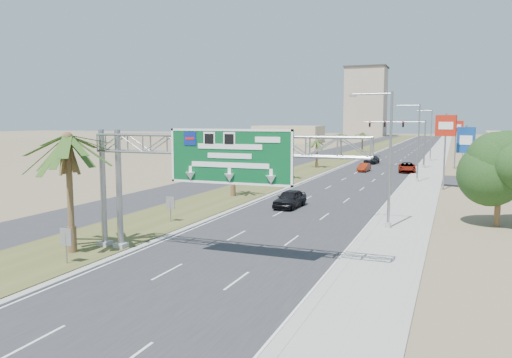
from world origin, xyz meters
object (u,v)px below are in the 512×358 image
object	(u,v)px
signal_mast	(412,139)
car_far	(372,160)
car_right_lane	(407,168)
pole_sign_blue	(466,142)
pole_sign_red_near	(446,130)
pole_sign_red_far	(456,130)
car_left_lane	(290,199)
sign_gantry	(208,154)
palm_near	(68,138)
car_mid_lane	(364,167)

from	to	relation	value
signal_mast	car_far	bearing A→B (deg)	140.96
car_right_lane	pole_sign_blue	xyz separation A→B (m)	(7.82, -17.04, 4.68)
car_right_lane	car_far	size ratio (longest dim) A/B	1.11
pole_sign_red_near	pole_sign_red_far	world-z (taller)	pole_sign_red_near
signal_mast	car_left_lane	xyz separation A→B (m)	(-7.17, -43.94, -4.03)
signal_mast	car_left_lane	bearing A→B (deg)	-99.27
car_left_lane	car_right_lane	bearing A→B (deg)	81.99
signal_mast	pole_sign_red_near	world-z (taller)	pole_sign_red_near
pole_sign_red_near	sign_gantry	bearing A→B (deg)	-108.17
sign_gantry	palm_near	size ratio (longest dim) A/B	2.01
palm_near	signal_mast	xyz separation A→B (m)	(14.37, 63.97, -2.08)
sign_gantry	car_right_lane	bearing A→B (deg)	83.47
car_left_lane	car_far	xyz separation A→B (m)	(-0.22, 49.93, -0.11)
car_left_lane	car_right_lane	xyz separation A→B (m)	(7.18, 36.46, -0.07)
car_right_lane	pole_sign_red_near	xyz separation A→B (m)	(5.61, -18.43, 6.12)
car_left_lane	pole_sign_red_near	size ratio (longest dim) A/B	0.55
car_left_lane	pole_sign_red_near	xyz separation A→B (m)	(12.79, 18.02, 6.06)
signal_mast	car_right_lane	size ratio (longest dim) A/B	1.90
sign_gantry	pole_sign_red_far	xyz separation A→B (m)	(13.01, 63.14, 0.33)
signal_mast	car_mid_lane	distance (m)	11.52
car_left_lane	palm_near	bearing A→B (deg)	-106.64
car_far	pole_sign_red_near	distance (m)	35.01
sign_gantry	pole_sign_red_far	world-z (taller)	pole_sign_red_far
palm_near	car_right_lane	size ratio (longest dim) A/B	1.54
sign_gantry	car_right_lane	xyz separation A→B (m)	(6.24, 54.56, -5.30)
car_far	pole_sign_red_far	bearing A→B (deg)	-11.54
pole_sign_red_near	car_mid_lane	bearing A→B (deg)	124.73
sign_gantry	pole_sign_red_near	distance (m)	38.04
sign_gantry	car_far	xyz separation A→B (m)	(-1.16, 68.04, -5.35)
car_mid_lane	car_right_lane	bearing A→B (deg)	14.02
pole_sign_blue	car_left_lane	bearing A→B (deg)	-127.70
car_left_lane	car_far	size ratio (longest dim) A/B	0.98
palm_near	car_right_lane	world-z (taller)	palm_near
car_mid_lane	sign_gantry	bearing A→B (deg)	-86.21
car_right_lane	pole_sign_blue	world-z (taller)	pole_sign_blue
sign_gantry	pole_sign_red_near	size ratio (longest dim) A/B	1.91
signal_mast	car_left_lane	world-z (taller)	signal_mast
palm_near	signal_mast	distance (m)	65.60
car_right_lane	pole_sign_red_far	xyz separation A→B (m)	(6.77, 8.58, 5.64)
car_far	car_right_lane	bearing A→B (deg)	-53.70
sign_gantry	car_left_lane	xyz separation A→B (m)	(-0.94, 18.11, -5.24)
pole_sign_red_near	car_left_lane	bearing A→B (deg)	-125.37
car_mid_lane	pole_sign_red_near	size ratio (longest dim) A/B	0.45
car_right_lane	car_far	world-z (taller)	car_right_lane
car_left_lane	pole_sign_red_far	xyz separation A→B (m)	(13.95, 45.03, 5.57)
pole_sign_red_near	pole_sign_blue	distance (m)	2.98
car_mid_lane	signal_mast	bearing A→B (deg)	57.36
car_right_lane	pole_sign_blue	bearing A→B (deg)	-71.57
palm_near	car_far	distance (m)	70.59
palm_near	signal_mast	bearing A→B (deg)	77.34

